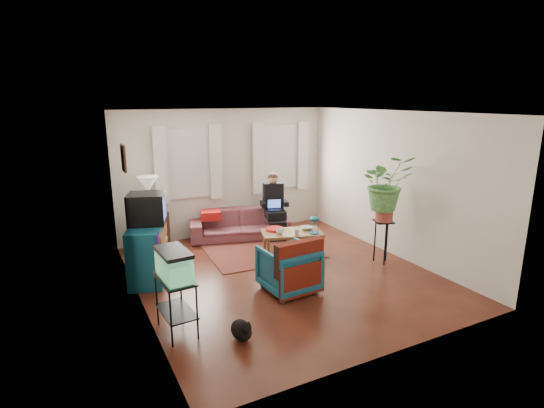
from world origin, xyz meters
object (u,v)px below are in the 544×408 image
side_table (151,230)px  dresser (148,253)px  aquarium_stand (176,306)px  armchair (289,266)px  coffee_table (292,243)px  plant_stand (382,242)px  sofa (239,219)px

side_table → dresser: 1.45m
side_table → aquarium_stand: (-0.35, -3.15, -0.02)m
aquarium_stand → armchair: (1.79, 0.40, 0.03)m
armchair → coffee_table: armchair is taller
armchair → plant_stand: bearing=-176.8°
sofa → armchair: bearing=-81.1°
sofa → dresser: bearing=-133.6°
side_table → dresser: size_ratio=0.74×
armchair → side_table: bearing=-65.9°
coffee_table → plant_stand: (1.23, -1.02, 0.15)m
armchair → plant_stand: size_ratio=1.01×
sofa → side_table: sofa is taller
sofa → coffee_table: bearing=-55.2°
side_table → plant_stand: bearing=-36.1°
dresser → armchair: 2.24m
aquarium_stand → plant_stand: size_ratio=0.94×
aquarium_stand → sofa: bearing=51.1°
sofa → side_table: size_ratio=2.71×
aquarium_stand → armchair: size_ratio=0.93×
armchair → plant_stand: 2.02m
plant_stand → dresser: bearing=163.6°
dresser → armchair: (1.78, -1.35, -0.07)m
dresser → aquarium_stand: 1.75m
sofa → aquarium_stand: size_ratio=2.83×
side_table → coffee_table: bearing=-34.1°
side_table → aquarium_stand: bearing=-96.3°
sofa → aquarium_stand: (-2.10, -3.00, -0.04)m
sofa → dresser: size_ratio=2.01×
sofa → plant_stand: sofa is taller
armchair → coffee_table: size_ratio=0.70×
plant_stand → coffee_table: bearing=140.5°
armchair → coffee_table: (0.77, 1.25, -0.16)m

